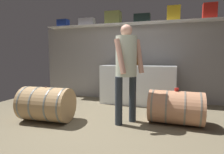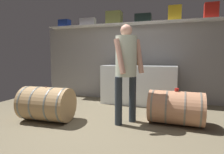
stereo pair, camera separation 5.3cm
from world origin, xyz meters
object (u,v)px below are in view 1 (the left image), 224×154
at_px(toolcase_olive, 113,18).
at_px(wine_barrel_near, 176,107).
at_px(wine_bottle_amber, 138,60).
at_px(tasting_cup, 177,89).
at_px(toolcase_yellow, 173,14).
at_px(toolcase_red, 210,11).
at_px(wine_barrel_far, 46,104).
at_px(work_cabinet, 138,84).
at_px(toolcase_grey, 87,22).
at_px(winemaker_pouring, 126,64).
at_px(toolcase_navy, 63,23).
at_px(toolcase_black, 142,18).
at_px(wine_glass, 126,62).

distance_m(toolcase_olive, wine_barrel_near, 2.92).
bearing_deg(wine_bottle_amber, tasting_cup, -56.55).
height_order(toolcase_yellow, toolcase_red, toolcase_yellow).
bearing_deg(wine_barrel_far, work_cabinet, 50.11).
height_order(toolcase_olive, wine_bottle_amber, toolcase_olive).
bearing_deg(toolcase_grey, work_cabinet, -13.58).
height_order(wine_bottle_amber, winemaker_pouring, winemaker_pouring).
height_order(toolcase_navy, toolcase_red, toolcase_red).
height_order(toolcase_olive, tasting_cup, toolcase_olive).
relative_size(tasting_cup, winemaker_pouring, 0.04).
bearing_deg(toolcase_yellow, wine_bottle_amber, -172.18).
distance_m(toolcase_red, wine_bottle_amber, 1.98).
relative_size(toolcase_grey, tasting_cup, 6.03).
relative_size(wine_bottle_amber, wine_barrel_far, 0.31).
distance_m(wine_bottle_amber, winemaker_pouring, 1.61).
bearing_deg(tasting_cup, toolcase_yellow, 93.20).
xyz_separation_m(wine_barrel_near, wine_barrel_far, (-2.26, -0.53, 0.02)).
distance_m(toolcase_grey, toolcase_olive, 0.77).
relative_size(toolcase_navy, work_cabinet, 0.18).
distance_m(toolcase_navy, toolcase_red, 3.84).
height_order(toolcase_navy, winemaker_pouring, toolcase_navy).
xyz_separation_m(work_cabinet, winemaker_pouring, (0.04, -1.50, 0.57)).
bearing_deg(tasting_cup, work_cabinet, 124.62).
xyz_separation_m(toolcase_grey, wine_bottle_amber, (1.47, -0.14, -1.05)).
bearing_deg(toolcase_navy, toolcase_yellow, 4.31).
bearing_deg(toolcase_yellow, wine_barrel_far, -138.45).
relative_size(toolcase_grey, winemaker_pouring, 0.25).
xyz_separation_m(toolcase_black, wine_bottle_amber, (-0.07, -0.14, -1.06)).
distance_m(toolcase_red, wine_barrel_near, 2.55).
distance_m(toolcase_black, wine_barrel_far, 3.10).
distance_m(wine_barrel_far, tasting_cup, 2.34).
distance_m(toolcase_yellow, tasting_cup, 2.21).
xyz_separation_m(toolcase_navy, toolcase_grey, (0.75, 0.00, -0.00)).
bearing_deg(toolcase_grey, tasting_cup, -36.83).
bearing_deg(wine_bottle_amber, toolcase_navy, 176.33).
bearing_deg(toolcase_grey, wine_glass, -13.41).
relative_size(toolcase_black, work_cabinet, 0.22).
bearing_deg(wine_bottle_amber, wine_glass, -169.91).
height_order(wine_barrel_far, tasting_cup, tasting_cup).
bearing_deg(winemaker_pouring, wine_bottle_amber, -138.62).
bearing_deg(wine_barrel_near, work_cabinet, 127.02).
relative_size(toolcase_olive, toolcase_red, 1.14).
xyz_separation_m(toolcase_red, winemaker_pouring, (-1.55, -1.75, -1.16)).
bearing_deg(work_cabinet, winemaker_pouring, -88.43).
distance_m(work_cabinet, wine_glass, 0.65).
bearing_deg(wine_barrel_near, toolcase_grey, 149.86).
bearing_deg(wine_barrel_near, winemaker_pouring, -162.46).
xyz_separation_m(toolcase_black, winemaker_pouring, (0.00, -1.75, -1.09)).
distance_m(toolcase_red, tasting_cup, 2.32).
xyz_separation_m(toolcase_olive, wine_barrel_far, (-0.65, -2.06, -1.88)).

